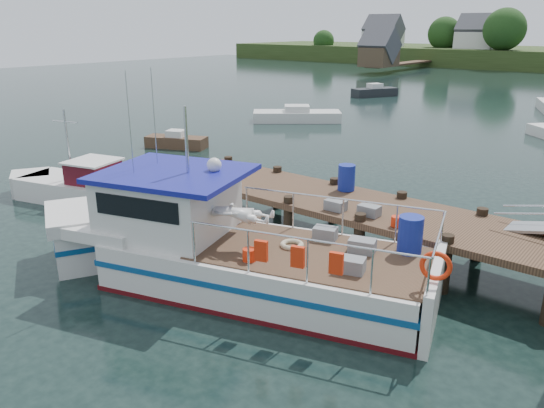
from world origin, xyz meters
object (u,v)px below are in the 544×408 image
Objects in this scene: lobster_boat at (218,247)px; moored_rowboat at (176,141)px; moored_a at (297,115)px; work_boat at (80,187)px; moored_e at (375,92)px.

lobster_boat is 16.97m from moored_rowboat.
lobster_boat is 25.32m from moored_a.
moored_a is at bearing 104.73° from lobster_boat.
lobster_boat is 1.86× the size of moored_a.
work_boat is 1.46× the size of moored_e.
lobster_boat reaches higher than work_boat.
work_boat is 1.11× the size of moored_a.
moored_a is (-4.16, 19.97, -0.14)m from work_boat.
moored_rowboat is 0.78× the size of moored_e.
work_boat reaches higher than moored_e.
moored_a is at bearing 95.76° from moored_rowboat.
work_boat is at bearing -57.05° from moored_rowboat.
work_boat is 36.68m from moored_e.
moored_a is (-13.25, 21.57, -0.58)m from lobster_boat.
work_boat is 20.40m from moored_a.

